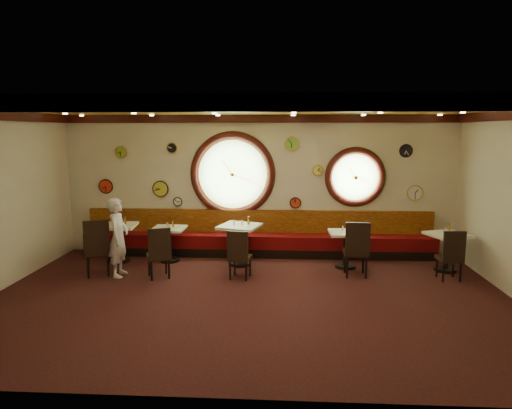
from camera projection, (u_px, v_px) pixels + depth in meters
name	position (u px, v px, depth m)	size (l,w,h in m)	color
floor	(250.00, 298.00, 7.84)	(9.00, 6.00, 0.00)	black
ceiling	(249.00, 108.00, 7.33)	(9.00, 6.00, 0.02)	gold
wall_back	(259.00, 185.00, 10.55)	(9.00, 0.02, 3.20)	beige
wall_front	(229.00, 254.00, 4.63)	(9.00, 0.02, 3.20)	beige
molding_back	(259.00, 119.00, 10.26)	(9.00, 0.10, 0.18)	#340F09
molding_front	(228.00, 103.00, 4.44)	(9.00, 0.10, 0.18)	#340F09
banquette_base	(258.00, 251.00, 10.51)	(8.00, 0.55, 0.20)	black
banquette_seat	(258.00, 241.00, 10.47)	(8.00, 0.55, 0.30)	#58070A
banquette_back	(259.00, 222.00, 10.62)	(8.00, 0.10, 0.55)	#661508
porthole_left_glass	(233.00, 174.00, 10.53)	(1.66, 1.66, 0.02)	#A1D47F
porthole_left_frame	(233.00, 174.00, 10.52)	(1.98, 1.98, 0.18)	#340F09
porthole_left_ring	(233.00, 174.00, 10.49)	(1.61, 1.61, 0.03)	gold
porthole_right_glass	(355.00, 177.00, 10.38)	(1.10, 1.10, 0.02)	#A1D47F
porthole_right_frame	(355.00, 177.00, 10.37)	(1.38, 1.38, 0.18)	#340F09
porthole_right_ring	(355.00, 177.00, 10.34)	(1.09, 1.09, 0.03)	gold
wall_clock_0	(406.00, 151.00, 10.19)	(0.28, 0.28, 0.03)	black
wall_clock_1	(121.00, 152.00, 10.57)	(0.26, 0.26, 0.03)	#8AB724
wall_clock_2	(292.00, 144.00, 10.31)	(0.30, 0.30, 0.03)	#82C63D
wall_clock_3	(160.00, 189.00, 10.65)	(0.36, 0.36, 0.03)	gold
wall_clock_4	(106.00, 186.00, 10.72)	(0.32, 0.32, 0.03)	red
wall_clock_5	(415.00, 193.00, 10.33)	(0.34, 0.34, 0.03)	silver
wall_clock_6	(172.00, 148.00, 10.48)	(0.24, 0.24, 0.03)	black
wall_clock_7	(178.00, 202.00, 10.68)	(0.20, 0.20, 0.03)	white
wall_clock_8	(318.00, 170.00, 10.37)	(0.22, 0.22, 0.03)	#F1E650
wall_clock_9	(295.00, 203.00, 10.52)	(0.24, 0.24, 0.03)	red
table_a	(118.00, 238.00, 9.93)	(0.82, 0.82, 0.83)	black
table_b	(169.00, 240.00, 9.98)	(0.71, 0.71, 0.76)	black
table_c	(240.00, 240.00, 9.70)	(0.99, 0.99, 0.87)	black
table_d	(346.00, 245.00, 9.52)	(0.71, 0.71, 0.77)	black
table_e	(447.00, 247.00, 9.28)	(0.92, 0.92, 0.78)	black
chair_a	(97.00, 244.00, 8.92)	(0.63, 0.63, 0.71)	black
chair_b	(159.00, 250.00, 8.78)	(0.56, 0.56, 0.63)	black
chair_c	(239.00, 252.00, 8.73)	(0.47, 0.47, 0.60)	black
chair_d	(357.00, 246.00, 8.85)	(0.48, 0.48, 0.69)	black
chair_e	(452.00, 252.00, 8.64)	(0.44, 0.44, 0.61)	black
condiment_a_salt	(116.00, 222.00, 9.89)	(0.04, 0.04, 0.11)	silver
condiment_b_salt	(167.00, 225.00, 10.02)	(0.03, 0.03, 0.10)	silver
condiment_c_salt	(234.00, 223.00, 9.65)	(0.04, 0.04, 0.10)	silver
condiment_d_salt	(343.00, 228.00, 9.58)	(0.04, 0.04, 0.11)	silver
condiment_a_pepper	(121.00, 223.00, 9.87)	(0.03, 0.03, 0.09)	silver
condiment_b_pepper	(169.00, 226.00, 9.90)	(0.03, 0.03, 0.09)	silver
condiment_c_pepper	(242.00, 223.00, 9.63)	(0.04, 0.04, 0.10)	silver
condiment_d_pepper	(349.00, 230.00, 9.39)	(0.03, 0.03, 0.09)	silver
condiment_a_bottle	(125.00, 220.00, 9.92)	(0.05, 0.05, 0.16)	gold
condiment_b_bottle	(173.00, 224.00, 9.96)	(0.05, 0.05, 0.15)	gold
condiment_c_bottle	(249.00, 220.00, 9.72)	(0.05, 0.05, 0.16)	gold
condiment_d_bottle	(353.00, 227.00, 9.54)	(0.05, 0.05, 0.18)	gold
condiment_e_salt	(444.00, 231.00, 9.27)	(0.04, 0.04, 0.10)	silver
condiment_e_pepper	(448.00, 231.00, 9.21)	(0.04, 0.04, 0.10)	silver
condiment_e_bottle	(449.00, 228.00, 9.34)	(0.05, 0.05, 0.17)	#C9892F
waiter	(118.00, 237.00, 8.93)	(0.57, 0.37, 1.56)	white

